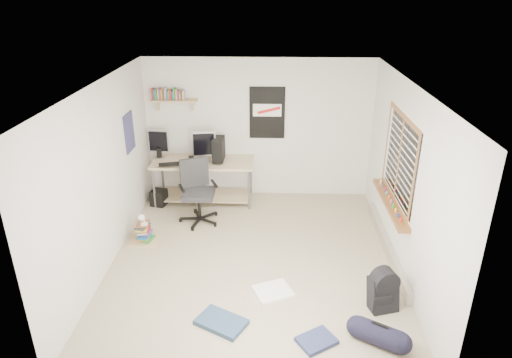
{
  "coord_description": "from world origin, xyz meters",
  "views": [
    {
      "loc": [
        0.24,
        -5.52,
        3.67
      ],
      "look_at": [
        0.02,
        0.36,
        1.11
      ],
      "focal_mm": 32.0,
      "sensor_mm": 36.0,
      "label": 1
    }
  ],
  "objects_px": {
    "office_chair": "(199,195)",
    "desk": "(204,182)",
    "backpack": "(383,294)",
    "book_stack": "(144,233)",
    "duffel_bag": "(379,334)"
  },
  "relations": [
    {
      "from": "backpack",
      "to": "duffel_bag",
      "type": "height_order",
      "value": "backpack"
    },
    {
      "from": "desk",
      "to": "book_stack",
      "type": "bearing_deg",
      "value": -127.54
    },
    {
      "from": "office_chair",
      "to": "duffel_bag",
      "type": "relative_size",
      "value": 2.14
    },
    {
      "from": "backpack",
      "to": "desk",
      "type": "bearing_deg",
      "value": 115.32
    },
    {
      "from": "office_chair",
      "to": "duffel_bag",
      "type": "distance_m",
      "value": 3.61
    },
    {
      "from": "duffel_bag",
      "to": "book_stack",
      "type": "relative_size",
      "value": 1.21
    },
    {
      "from": "backpack",
      "to": "office_chair",
      "type": "bearing_deg",
      "value": 124.27
    },
    {
      "from": "duffel_bag",
      "to": "book_stack",
      "type": "bearing_deg",
      "value": 176.9
    },
    {
      "from": "backpack",
      "to": "duffel_bag",
      "type": "relative_size",
      "value": 0.9
    },
    {
      "from": "desk",
      "to": "office_chair",
      "type": "bearing_deg",
      "value": -99.19
    },
    {
      "from": "book_stack",
      "to": "duffel_bag",
      "type": "bearing_deg",
      "value": -33.19
    },
    {
      "from": "desk",
      "to": "backpack",
      "type": "xyz_separation_m",
      "value": [
        2.57,
        -2.88,
        -0.16
      ]
    },
    {
      "from": "office_chair",
      "to": "backpack",
      "type": "bearing_deg",
      "value": -62.04
    },
    {
      "from": "office_chair",
      "to": "desk",
      "type": "bearing_deg",
      "value": 69.47
    },
    {
      "from": "backpack",
      "to": "book_stack",
      "type": "distance_m",
      "value": 3.58
    }
  ]
}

